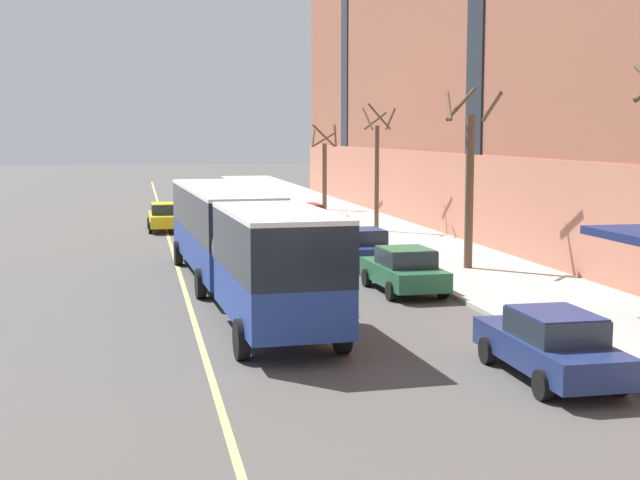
# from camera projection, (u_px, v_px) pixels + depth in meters

# --- Properties ---
(ground_plane) EXTENTS (260.00, 260.00, 0.00)m
(ground_plane) POSITION_uv_depth(u_px,v_px,m) (266.00, 308.00, 27.79)
(ground_plane) COLOR #4C4947
(sidewalk) EXTENTS (5.89, 160.00, 0.15)m
(sidewalk) POSITION_uv_depth(u_px,v_px,m) (504.00, 280.00, 32.54)
(sidewalk) COLOR #ADA89E
(sidewalk) RESTS_ON ground
(city_bus) EXTENTS (3.65, 19.40, 3.45)m
(city_bus) POSITION_uv_depth(u_px,v_px,m) (238.00, 237.00, 29.44)
(city_bus) COLOR navy
(city_bus) RESTS_ON ground
(parked_car_champagne_0) EXTENTS (2.03, 4.76, 1.56)m
(parked_car_champagne_0) POSITION_uv_depth(u_px,v_px,m) (328.00, 230.00, 43.07)
(parked_car_champagne_0) COLOR #BCAD89
(parked_car_champagne_0) RESTS_ON ground
(parked_car_navy_2) EXTENTS (2.08, 4.29, 1.56)m
(parked_car_navy_2) POSITION_uv_depth(u_px,v_px,m) (362.00, 247.00, 36.41)
(parked_car_navy_2) COLOR navy
(parked_car_navy_2) RESTS_ON ground
(parked_car_red_3) EXTENTS (2.03, 4.68, 1.56)m
(parked_car_red_3) POSITION_uv_depth(u_px,v_px,m) (305.00, 218.00, 49.21)
(parked_car_red_3) COLOR #B21E19
(parked_car_red_3) RESTS_ON ground
(parked_car_navy_4) EXTENTS (1.93, 4.77, 1.56)m
(parked_car_navy_4) POSITION_uv_depth(u_px,v_px,m) (551.00, 345.00, 19.65)
(parked_car_navy_4) COLOR navy
(parked_car_navy_4) RESTS_ON ground
(parked_car_green_5) EXTENTS (2.12, 4.55, 1.56)m
(parked_car_green_5) POSITION_uv_depth(u_px,v_px,m) (404.00, 270.00, 30.39)
(parked_car_green_5) COLOR #23603D
(parked_car_green_5) RESTS_ON ground
(taxi_cab) EXTENTS (1.99, 4.58, 1.56)m
(taxi_cab) POSITION_uv_depth(u_px,v_px,m) (165.00, 217.00, 49.69)
(taxi_cab) COLOR yellow
(taxi_cab) RESTS_ON ground
(street_tree_mid_block) EXTENTS (2.06, 1.99, 7.08)m
(street_tree_mid_block) POSITION_uv_depth(u_px,v_px,m) (469.00, 178.00, 34.70)
(street_tree_mid_block) COLOR brown
(street_tree_mid_block) RESTS_ON sidewalk
(street_tree_far_uptown) EXTENTS (1.57, 1.56, 6.87)m
(street_tree_far_uptown) POSITION_uv_depth(u_px,v_px,m) (377.00, 167.00, 48.05)
(street_tree_far_uptown) COLOR brown
(street_tree_far_uptown) RESTS_ON sidewalk
(street_tree_far_downtown) EXTENTS (2.07, 2.04, 5.89)m
(street_tree_far_downtown) POSITION_uv_depth(u_px,v_px,m) (325.00, 166.00, 61.50)
(street_tree_far_downtown) COLOR brown
(street_tree_far_downtown) RESTS_ON sidewalk
(fire_hydrant) EXTENTS (0.42, 0.24, 0.72)m
(fire_hydrant) POSITION_uv_depth(u_px,v_px,m) (339.00, 225.00, 48.13)
(fire_hydrant) COLOR red
(fire_hydrant) RESTS_ON sidewalk
(lane_centerline) EXTENTS (0.16, 140.00, 0.01)m
(lane_centerline) POSITION_uv_depth(u_px,v_px,m) (186.00, 294.00, 30.25)
(lane_centerline) COLOR #E0D66B
(lane_centerline) RESTS_ON ground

